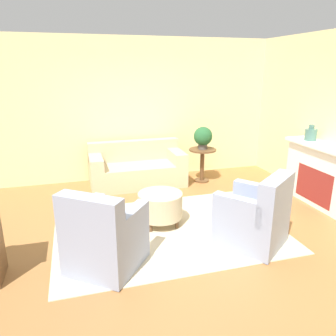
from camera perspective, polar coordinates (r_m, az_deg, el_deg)
ground_plane at (r=4.73m, az=0.11°, el=-10.77°), size 16.00×16.00×0.00m
wall_back at (r=6.75m, az=-6.12°, el=10.07°), size 9.04×0.12×2.80m
rug at (r=4.73m, az=0.11°, el=-10.72°), size 3.12×2.22×0.01m
couch at (r=6.44m, az=-5.43°, el=-0.18°), size 1.81×0.85×0.82m
armchair_left at (r=3.81m, az=-11.16°, el=-12.02°), size 1.04×1.05×0.96m
armchair_right at (r=4.36m, az=15.01°, el=-8.41°), size 1.04×1.05×0.96m
ottoman_table at (r=4.76m, az=-1.36°, el=-6.46°), size 0.64×0.64×0.48m
side_table at (r=6.58m, az=5.99°, el=1.50°), size 0.54×0.54×0.67m
fireplace at (r=5.94m, az=25.51°, el=-1.01°), size 0.44×1.59×1.02m
vase_mantel_near at (r=6.09m, az=23.61°, el=5.41°), size 0.20×0.20×0.27m
potted_plant_on_side_table at (r=6.47m, az=6.12°, el=5.42°), size 0.37×0.37×0.44m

